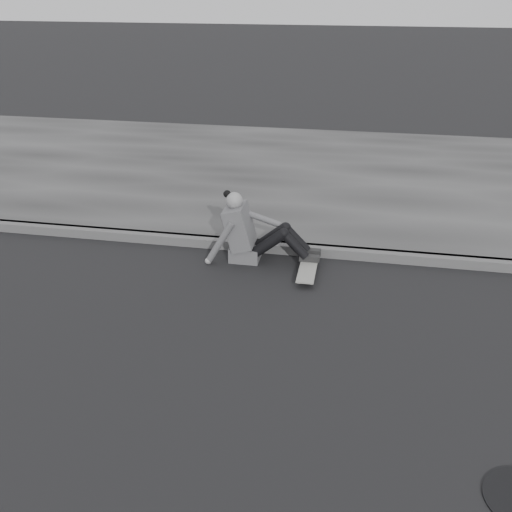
{
  "coord_description": "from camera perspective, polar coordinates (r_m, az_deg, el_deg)",
  "views": [
    {
      "loc": [
        -0.13,
        -3.89,
        3.15
      ],
      "look_at": [
        -1.11,
        1.41,
        0.5
      ],
      "focal_mm": 40.0,
      "sensor_mm": 36.0,
      "label": 1
    }
  ],
  "objects": [
    {
      "name": "seated_woman",
      "position": [
        6.9,
        -0.55,
        2.35
      ],
      "size": [
        1.38,
        0.46,
        0.88
      ],
      "color": "#505053",
      "rests_on": "ground"
    },
    {
      "name": "curb",
      "position": [
        7.17,
        10.49,
        0.2
      ],
      "size": [
        24.0,
        0.16,
        0.12
      ],
      "primitive_type": "cube",
      "color": "#4F4F4F",
      "rests_on": "ground"
    },
    {
      "name": "ground",
      "position": [
        5.01,
        9.86,
        -13.27
      ],
      "size": [
        80.0,
        80.0,
        0.0
      ],
      "primitive_type": "plane",
      "color": "black",
      "rests_on": "ground"
    },
    {
      "name": "sidewalk",
      "position": [
        9.98,
        10.83,
        7.69
      ],
      "size": [
        24.0,
        6.0,
        0.12
      ],
      "primitive_type": "cube",
      "color": "#363636",
      "rests_on": "ground"
    },
    {
      "name": "skateboard",
      "position": [
        6.72,
        5.22,
        -1.22
      ],
      "size": [
        0.2,
        0.78,
        0.09
      ],
      "color": "#A3A49E",
      "rests_on": "ground"
    }
  ]
}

